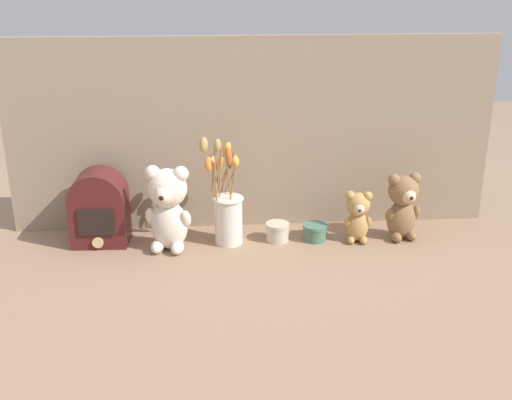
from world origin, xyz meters
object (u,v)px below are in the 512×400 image
object	(u,v)px
teddy_bear_small	(358,215)
vintage_radio	(99,208)
teddy_bear_large	(168,207)
decorative_tin_tall	(315,232)
flower_vase	(227,209)
decorative_tin_short	(277,232)
teddy_bear_medium	(403,205)

from	to	relation	value
teddy_bear_small	vintage_radio	world-z (taller)	vintage_radio
teddy_bear_large	decorative_tin_tall	distance (m)	0.47
teddy_bear_small	flower_vase	xyz separation A→B (m)	(-0.41, 0.02, 0.02)
teddy_bear_small	decorative_tin_short	distance (m)	0.26
teddy_bear_small	vintage_radio	xyz separation A→B (m)	(-0.80, 0.05, 0.03)
teddy_bear_small	flower_vase	distance (m)	0.41
teddy_bear_medium	decorative_tin_tall	bearing A→B (deg)	178.83
decorative_tin_tall	decorative_tin_short	xyz separation A→B (m)	(-0.12, 0.00, 0.00)
teddy_bear_medium	vintage_radio	size ratio (longest dim) A/B	0.92
flower_vase	decorative_tin_tall	distance (m)	0.29
teddy_bear_medium	flower_vase	bearing A→B (deg)	179.18
teddy_bear_large	decorative_tin_short	xyz separation A→B (m)	(0.34, 0.04, -0.11)
teddy_bear_large	decorative_tin_short	bearing A→B (deg)	6.44
teddy_bear_large	decorative_tin_short	distance (m)	0.36
vintage_radio	teddy_bear_medium	bearing A→B (deg)	-2.23
decorative_tin_short	teddy_bear_large	bearing A→B (deg)	-173.56
vintage_radio	flower_vase	bearing A→B (deg)	-4.19
teddy_bear_small	flower_vase	world-z (taller)	flower_vase
decorative_tin_tall	decorative_tin_short	bearing A→B (deg)	177.74
teddy_bear_small	decorative_tin_short	size ratio (longest dim) A/B	2.23
teddy_bear_small	decorative_tin_tall	distance (m)	0.14
flower_vase	decorative_tin_tall	size ratio (longest dim) A/B	4.40
decorative_tin_short	teddy_bear_small	bearing A→B (deg)	-5.48
flower_vase	vintage_radio	world-z (taller)	flower_vase
teddy_bear_large	vintage_radio	xyz separation A→B (m)	(-0.22, 0.06, -0.02)
teddy_bear_medium	decorative_tin_short	world-z (taller)	teddy_bear_medium
teddy_bear_medium	teddy_bear_small	distance (m)	0.15
teddy_bear_medium	vintage_radio	bearing A→B (deg)	177.77
teddy_bear_large	decorative_tin_short	size ratio (longest dim) A/B	3.55
teddy_bear_large	decorative_tin_tall	size ratio (longest dim) A/B	3.44
teddy_bear_small	decorative_tin_short	world-z (taller)	teddy_bear_small
teddy_bear_small	teddy_bear_medium	bearing A→B (deg)	5.33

